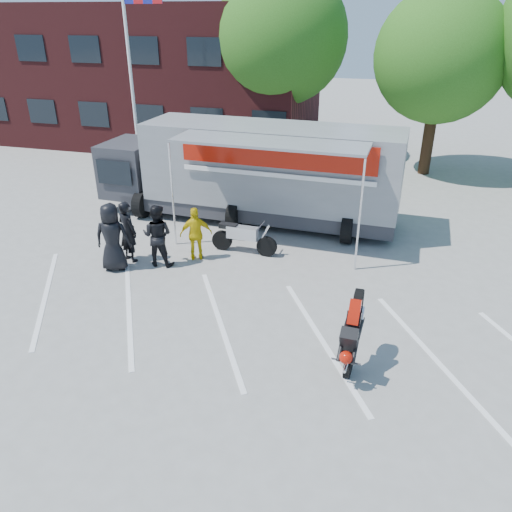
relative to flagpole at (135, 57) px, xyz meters
The scene contains 13 objects.
ground 12.83m from the flagpole, 58.02° to the right, with size 100.00×100.00×0.00m, color #969691.
parking_bay_lines 12.06m from the flagpole, 55.25° to the right, with size 18.00×5.00×0.01m, color white.
office_building 8.97m from the flagpole, 115.15° to the left, with size 18.00×8.00×7.00m, color #4D1919.
flagpole is the anchor object (origin of this frame).
tree_left 7.37m from the flagpole, 54.72° to the left, with size 6.12×6.12×8.64m.
tree_mid 12.31m from the flagpole, 23.97° to the left, with size 5.44×5.44×7.68m.
transporter_truck 7.87m from the flagpole, 24.18° to the right, with size 10.38×5.00×3.30m, color gray, non-canonical shape.
parked_motorcycle 9.30m from the flagpole, 41.41° to the right, with size 0.70×2.09×1.10m, color silver, non-canonical shape.
stunt_bike_rider 14.36m from the flagpole, 44.64° to the right, with size 0.73×1.54×1.81m, color black, non-canonical shape.
spectator_leather_a 8.66m from the flagpole, 69.73° to the right, with size 0.96×0.62×1.96m, color black.
spectator_leather_b 8.23m from the flagpole, 67.03° to the right, with size 0.66×0.44×1.82m, color black.
spectator_leather_c 8.61m from the flagpole, 60.45° to the right, with size 0.88×0.69×1.82m, color black.
spectator_hivis 8.65m from the flagpole, 52.03° to the right, with size 0.94×0.39×1.60m, color yellow.
Camera 1 is at (3.68, -8.23, 6.61)m, focal length 35.00 mm.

